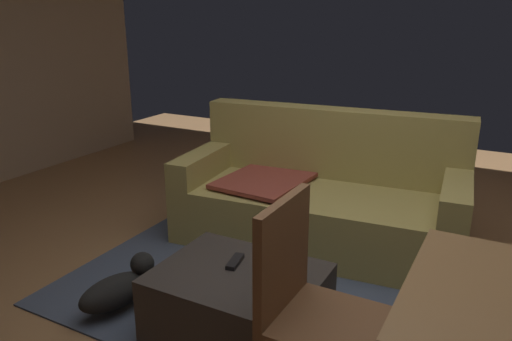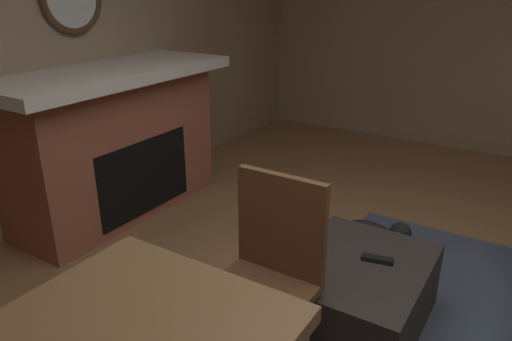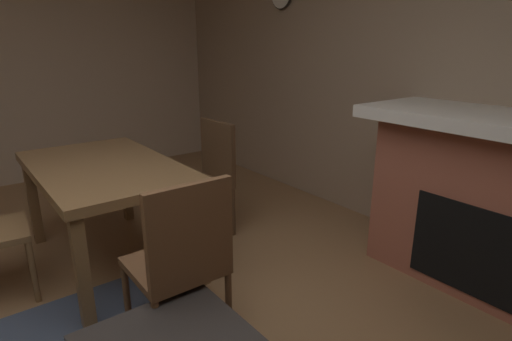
# 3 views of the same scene
# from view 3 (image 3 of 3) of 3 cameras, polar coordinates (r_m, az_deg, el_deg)

# --- Properties ---
(wall_back_fireplace_side) EXTENTS (7.86, 0.12, 2.61)m
(wall_back_fireplace_side) POSITION_cam_3_polar(r_m,az_deg,el_deg) (3.37, 26.54, 11.64)
(wall_back_fireplace_side) COLOR #9E846B
(wall_back_fireplace_side) RESTS_ON ground
(dining_table) EXTENTS (1.44, 0.86, 0.74)m
(dining_table) POSITION_cam_3_polar(r_m,az_deg,el_deg) (3.03, -20.23, -0.69)
(dining_table) COLOR brown
(dining_table) RESTS_ON ground
(dining_chair_west) EXTENTS (0.44, 0.44, 0.93)m
(dining_chair_west) POSITION_cam_3_polar(r_m,az_deg,el_deg) (2.12, -10.25, -11.57)
(dining_chair_west) COLOR brown
(dining_chair_west) RESTS_ON ground
(dining_chair_south) EXTENTS (0.45, 0.45, 0.93)m
(dining_chair_south) POSITION_cam_3_polar(r_m,az_deg,el_deg) (3.39, -6.74, -0.18)
(dining_chair_south) COLOR #513823
(dining_chair_south) RESTS_ON ground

